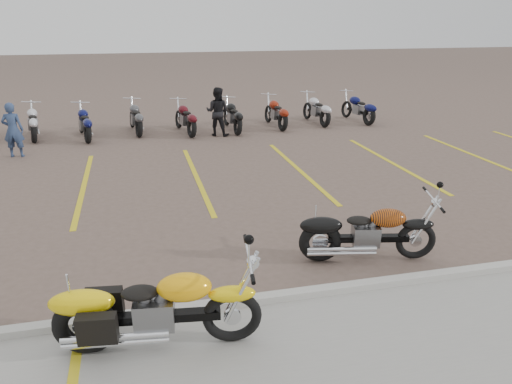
{
  "coord_description": "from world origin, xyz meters",
  "views": [
    {
      "loc": [
        -1.41,
        -7.91,
        3.82
      ],
      "look_at": [
        0.67,
        0.52,
        0.75
      ],
      "focal_mm": 35.0,
      "sensor_mm": 36.0,
      "label": 1
    }
  ],
  "objects_px": {
    "flame_cruiser": "(364,235)",
    "person_b": "(217,112)",
    "yellow_cruiser": "(154,311)",
    "person_a": "(13,130)"
  },
  "relations": [
    {
      "from": "flame_cruiser",
      "to": "person_b",
      "type": "bearing_deg",
      "value": 106.79
    },
    {
      "from": "flame_cruiser",
      "to": "person_a",
      "type": "relative_size",
      "value": 1.43
    },
    {
      "from": "yellow_cruiser",
      "to": "flame_cruiser",
      "type": "relative_size",
      "value": 1.11
    },
    {
      "from": "flame_cruiser",
      "to": "person_b",
      "type": "distance_m",
      "value": 9.65
    },
    {
      "from": "person_b",
      "to": "yellow_cruiser",
      "type": "bearing_deg",
      "value": 102.21
    },
    {
      "from": "yellow_cruiser",
      "to": "flame_cruiser",
      "type": "height_order",
      "value": "yellow_cruiser"
    },
    {
      "from": "flame_cruiser",
      "to": "person_b",
      "type": "relative_size",
      "value": 1.38
    },
    {
      "from": "flame_cruiser",
      "to": "person_a",
      "type": "bearing_deg",
      "value": 141.61
    },
    {
      "from": "person_a",
      "to": "flame_cruiser",
      "type": "bearing_deg",
      "value": 134.14
    },
    {
      "from": "yellow_cruiser",
      "to": "person_b",
      "type": "xyz_separation_m",
      "value": [
        2.68,
        11.13,
        0.3
      ]
    }
  ]
}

